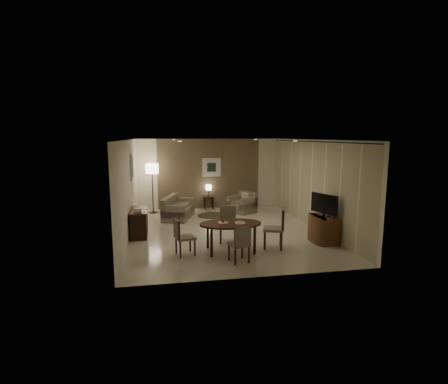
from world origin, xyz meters
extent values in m
cube|color=beige|center=(0.00, 0.00, 0.00)|extent=(5.50, 7.00, 0.00)
cube|color=white|center=(0.00, 0.00, 2.70)|extent=(5.50, 7.00, 0.00)
cube|color=brown|center=(0.00, 3.50, 1.35)|extent=(5.50, 0.00, 2.70)
cube|color=white|center=(-2.75, 0.00, 1.35)|extent=(0.00, 7.00, 2.70)
cube|color=white|center=(2.75, 0.00, 1.35)|extent=(0.00, 7.00, 2.70)
cube|color=brown|center=(0.00, 3.48, 1.35)|extent=(3.96, 0.03, 2.70)
cylinder|color=black|center=(2.68, 0.00, 2.64)|extent=(0.03, 6.80, 0.03)
cube|color=silver|center=(0.10, 3.46, 1.60)|extent=(0.72, 0.03, 0.72)
cube|color=#1A2F21|center=(0.10, 3.44, 1.60)|extent=(0.34, 0.01, 0.34)
cube|color=silver|center=(-2.72, 1.20, 1.85)|extent=(0.03, 0.60, 0.80)
cube|color=gray|center=(-2.71, 1.20, 1.85)|extent=(0.01, 0.46, 0.64)
cylinder|color=white|center=(-1.40, -1.80, 2.69)|extent=(0.10, 0.10, 0.01)
cylinder|color=white|center=(1.40, -1.80, 2.69)|extent=(0.10, 0.10, 0.01)
cylinder|color=white|center=(-1.40, 1.80, 2.69)|extent=(0.10, 0.10, 0.01)
cylinder|color=white|center=(1.40, 1.80, 2.69)|extent=(0.10, 0.10, 0.01)
cylinder|color=white|center=(-0.39, -1.77, 0.72)|extent=(0.26, 0.26, 0.02)
cylinder|color=white|center=(0.01, -1.87, 0.72)|extent=(0.26, 0.26, 0.02)
sphere|color=#AC131F|center=(-0.39, -1.77, 0.77)|extent=(0.09, 0.09, 0.09)
cube|color=white|center=(0.01, -1.87, 0.74)|extent=(0.12, 0.08, 0.03)
cylinder|color=#433B26|center=(-0.05, 2.10, 0.01)|extent=(1.11, 1.11, 0.01)
camera|label=1|loc=(-1.84, -9.93, 2.81)|focal=28.00mm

